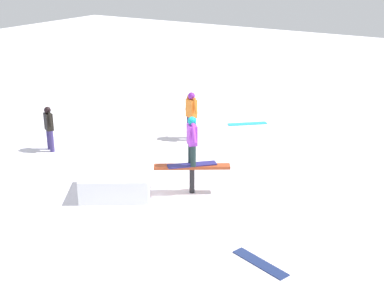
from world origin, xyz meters
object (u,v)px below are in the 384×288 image
Objects in this scene: rail_feature at (192,170)px; bystander_orange at (191,113)px; bystander_black at (49,126)px; loose_snowboard_cyan at (247,124)px; loose_snowboard_navy at (260,263)px; main_rider_on_rail at (192,141)px.

rail_feature is 4.33m from bystander_orange.
bystander_black is 1.00× the size of loose_snowboard_cyan.
bystander_orange is at bearing -29.43° from loose_snowboard_navy.
loose_snowboard_cyan is (4.23, 5.88, -0.82)m from bystander_black.
loose_snowboard_cyan is (-1.38, 6.19, -1.46)m from main_rider_on_rail.
loose_snowboard_navy is (3.05, -2.21, -0.65)m from rail_feature.
main_rider_on_rail is 4.04m from loose_snowboard_navy.
loose_snowboard_navy is 9.50m from loose_snowboard_cyan.
bystander_black is at bearing 2.10° from loose_snowboard_navy.
main_rider_on_rail is at bearing -157.15° from bystander_black.
main_rider_on_rail is 0.81× the size of bystander_orange.
main_rider_on_rail reaches higher than bystander_orange.
bystander_black is at bearing 12.92° from loose_snowboard_cyan.
bystander_black is (-3.32, -3.36, -0.10)m from bystander_orange.
bystander_orange reaches higher than loose_snowboard_navy.
rail_feature is 0.81m from main_rider_on_rail.
rail_feature is 1.12× the size of bystander_orange.
loose_snowboard_navy and loose_snowboard_cyan have the same top height.
rail_feature is 6.38m from loose_snowboard_cyan.
main_rider_on_rail is 0.98× the size of loose_snowboard_navy.
bystander_black is at bearing 132.55° from main_rider_on_rail.
rail_feature is 3.82m from loose_snowboard_navy.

